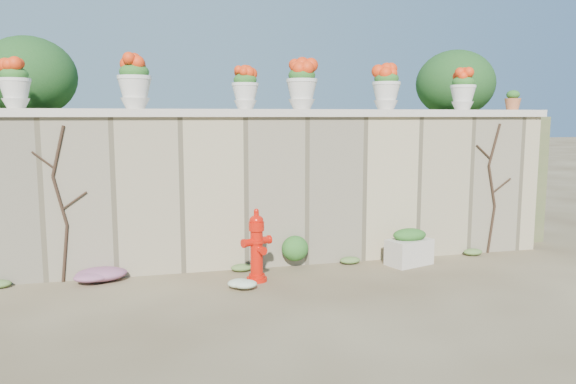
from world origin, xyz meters
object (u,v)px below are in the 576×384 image
object	(u,v)px
urn_pot_0	(15,84)
terracotta_pot	(513,101)
fire_hydrant	(257,245)
planter_box	(409,248)

from	to	relation	value
urn_pot_0	terracotta_pot	world-z (taller)	urn_pot_0
terracotta_pot	fire_hydrant	bearing A→B (deg)	-169.21
planter_box	urn_pot_0	world-z (taller)	urn_pot_0
urn_pot_0	terracotta_pot	distance (m)	6.79
planter_box	terracotta_pot	size ratio (longest dim) A/B	2.42
fire_hydrant	urn_pot_0	xyz separation A→B (m)	(-2.75, 0.77, 1.93)
fire_hydrant	terracotta_pot	xyz separation A→B (m)	(4.04, 0.77, 1.78)
fire_hydrant	terracotta_pot	size ratio (longest dim) A/B	3.18
fire_hydrant	planter_box	bearing A→B (deg)	-16.31
urn_pot_0	terracotta_pot	size ratio (longest dim) A/B	2.04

